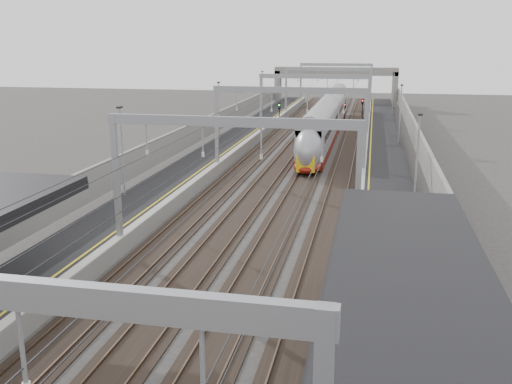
% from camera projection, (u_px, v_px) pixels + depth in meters
% --- Properties ---
extents(platform_left, '(4.00, 120.00, 1.00)m').
position_uv_depth(platform_left, '(208.00, 160.00, 53.18)').
color(platform_left, black).
rests_on(platform_left, ground).
extents(platform_right, '(4.00, 120.00, 1.00)m').
position_uv_depth(platform_right, '(383.00, 168.00, 50.09)').
color(platform_right, black).
rests_on(platform_right, ground).
extents(tracks, '(11.40, 140.00, 0.20)m').
position_uv_depth(tracks, '(293.00, 169.00, 51.74)').
color(tracks, black).
rests_on(tracks, ground).
extents(overhead_line, '(13.00, 140.00, 6.60)m').
position_uv_depth(overhead_line, '(303.00, 95.00, 56.47)').
color(overhead_line, '#919399').
rests_on(overhead_line, platform_left).
extents(overbridge, '(22.00, 2.20, 6.90)m').
position_uv_depth(overbridge, '(336.00, 76.00, 102.55)').
color(overbridge, gray).
rests_on(overbridge, ground).
extents(wall_left, '(0.30, 120.00, 3.20)m').
position_uv_depth(wall_left, '(175.00, 147.00, 53.51)').
color(wall_left, gray).
rests_on(wall_left, ground).
extents(wall_right, '(0.30, 120.00, 3.20)m').
position_uv_depth(wall_right, '(422.00, 157.00, 49.19)').
color(wall_right, gray).
rests_on(wall_right, ground).
extents(train, '(2.51, 45.66, 3.97)m').
position_uv_depth(train, '(326.00, 122.00, 67.86)').
color(train, maroon).
rests_on(train, ground).
extents(signal_green, '(0.32, 0.32, 3.48)m').
position_uv_depth(signal_green, '(279.00, 111.00, 74.84)').
color(signal_green, black).
rests_on(signal_green, ground).
extents(signal_red_near, '(0.32, 0.32, 3.48)m').
position_uv_depth(signal_red_near, '(345.00, 111.00, 75.26)').
color(signal_red_near, black).
rests_on(signal_red_near, ground).
extents(signal_red_far, '(0.32, 0.32, 3.48)m').
position_uv_depth(signal_red_far, '(362.00, 107.00, 80.36)').
color(signal_red_far, black).
rests_on(signal_red_far, ground).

